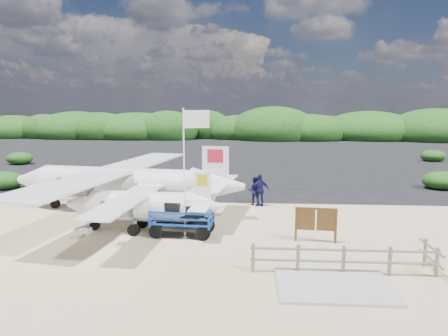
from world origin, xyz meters
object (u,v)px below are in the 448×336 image
at_px(baggage_cart, 183,235).
at_px(crew_c, 260,190).
at_px(flagpole, 185,238).
at_px(crew_a, 149,185).
at_px(aircraft_large, 346,157).
at_px(aircraft_small, 122,154).
at_px(signboard, 315,242).
at_px(crew_b, 255,191).

relative_size(baggage_cart, crew_c, 1.54).
height_order(flagpole, crew_a, flagpole).
height_order(baggage_cart, aircraft_large, aircraft_large).
bearing_deg(aircraft_large, flagpole, 74.11).
distance_m(aircraft_large, aircraft_small, 26.78).
xyz_separation_m(baggage_cart, signboard, (5.64, -0.55, 0.00)).
bearing_deg(aircraft_large, crew_c, 75.37).
bearing_deg(crew_c, flagpole, 44.99).
xyz_separation_m(crew_c, aircraft_small, (-16.34, 25.82, -0.92)).
bearing_deg(flagpole, aircraft_large, 65.15).
bearing_deg(baggage_cart, crew_c, 61.83).
height_order(baggage_cart, crew_a, crew_a).
distance_m(crew_b, aircraft_small, 30.12).
bearing_deg(signboard, baggage_cart, -179.84).
bearing_deg(aircraft_large, baggage_cart, 73.57).
relative_size(baggage_cart, aircraft_small, 0.39).
bearing_deg(crew_c, crew_b, -62.59).
bearing_deg(flagpole, aircraft_small, 112.35).
xyz_separation_m(crew_c, aircraft_large, (10.35, 23.71, -0.92)).
height_order(flagpole, crew_c, flagpole).
bearing_deg(crew_a, aircraft_large, -105.97).
bearing_deg(baggage_cart, crew_a, 120.82).
xyz_separation_m(baggage_cart, crew_c, (3.49, 5.46, 0.92)).
bearing_deg(aircraft_large, aircraft_small, 4.44).
height_order(signboard, aircraft_large, aircraft_large).
distance_m(baggage_cart, crew_a, 6.95).
relative_size(signboard, crew_b, 1.10).
relative_size(baggage_cart, signboard, 1.57).
distance_m(signboard, aircraft_large, 30.83).
distance_m(crew_a, aircraft_small, 26.98).
distance_m(flagpole, aircraft_small, 34.22).
bearing_deg(aircraft_small, flagpole, 116.33).
bearing_deg(crew_b, crew_a, 2.18).
height_order(crew_c, aircraft_large, aircraft_large).
height_order(flagpole, crew_b, flagpole).
relative_size(flagpole, crew_c, 2.99).
xyz_separation_m(signboard, aircraft_large, (8.20, 29.72, 0.00)).
xyz_separation_m(signboard, crew_c, (-2.15, 6.01, 0.92)).
distance_m(signboard, crew_c, 6.45).
bearing_deg(baggage_cart, aircraft_small, 116.74).
bearing_deg(crew_a, baggage_cart, 136.75).
height_order(signboard, aircraft_small, aircraft_small).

